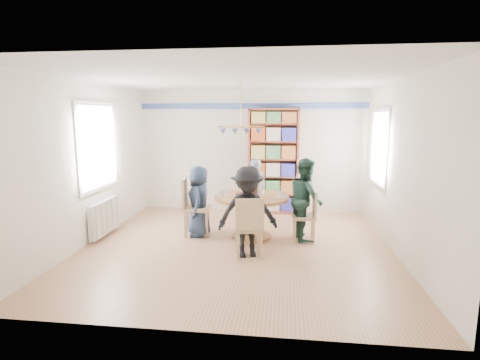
# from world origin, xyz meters

# --- Properties ---
(ground) EXTENTS (5.00, 5.00, 0.00)m
(ground) POSITION_xyz_m (0.00, 0.00, 0.00)
(ground) COLOR tan
(room_shell) EXTENTS (5.00, 5.00, 5.00)m
(room_shell) POSITION_xyz_m (-0.26, 0.87, 1.65)
(room_shell) COLOR white
(room_shell) RESTS_ON ground
(radiator) EXTENTS (0.12, 1.00, 0.60)m
(radiator) POSITION_xyz_m (-2.42, 0.30, 0.35)
(radiator) COLOR silver
(radiator) RESTS_ON ground
(dining_table) EXTENTS (1.30, 1.30, 0.75)m
(dining_table) POSITION_xyz_m (0.19, 0.52, 0.56)
(dining_table) COLOR brown
(dining_table) RESTS_ON ground
(chair_left) EXTENTS (0.52, 0.52, 1.04)m
(chair_left) POSITION_xyz_m (-0.89, 0.55, 0.57)
(chair_left) COLOR tan
(chair_left) RESTS_ON ground
(chair_right) EXTENTS (0.40, 0.40, 0.88)m
(chair_right) POSITION_xyz_m (1.17, 0.48, 0.48)
(chair_right) COLOR tan
(chair_right) RESTS_ON ground
(chair_far) EXTENTS (0.41, 0.41, 0.85)m
(chair_far) POSITION_xyz_m (0.16, 1.55, 0.47)
(chair_far) COLOR tan
(chair_far) RESTS_ON ground
(chair_near) EXTENTS (0.48, 0.48, 0.94)m
(chair_near) POSITION_xyz_m (0.24, -0.47, 0.52)
(chair_near) COLOR tan
(chair_near) RESTS_ON ground
(person_left) EXTENTS (0.50, 0.67, 1.27)m
(person_left) POSITION_xyz_m (-0.76, 0.53, 0.63)
(person_left) COLOR #1B273C
(person_left) RESTS_ON ground
(person_right) EXTENTS (0.66, 0.78, 1.42)m
(person_right) POSITION_xyz_m (1.12, 0.57, 0.71)
(person_right) COLOR #1A342A
(person_right) RESTS_ON ground
(person_far) EXTENTS (0.54, 0.42, 1.32)m
(person_far) POSITION_xyz_m (0.17, 1.40, 0.66)
(person_far) COLOR gray
(person_far) RESTS_ON ground
(person_near) EXTENTS (1.00, 0.72, 1.39)m
(person_near) POSITION_xyz_m (0.21, -0.39, 0.69)
(person_near) COLOR black
(person_near) RESTS_ON ground
(bookshelf) EXTENTS (1.09, 0.33, 2.30)m
(bookshelf) POSITION_xyz_m (0.50, 2.34, 1.13)
(bookshelf) COLOR brown
(bookshelf) RESTS_ON ground
(tableware) EXTENTS (1.24, 1.24, 0.33)m
(tableware) POSITION_xyz_m (0.16, 0.55, 0.82)
(tableware) COLOR white
(tableware) RESTS_ON dining_table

